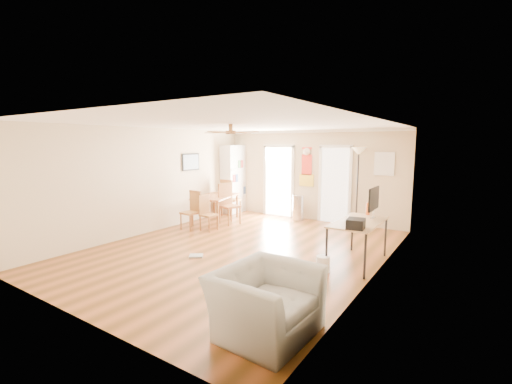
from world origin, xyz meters
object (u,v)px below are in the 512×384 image
Objects in this scene: bookshelf at (235,179)px; wastebasket_a at (292,269)px; wastebasket_b at (323,264)px; dining_chair_near at (190,211)px; dining_chair_right_a at (230,204)px; armchair at (266,302)px; printer at (356,224)px; dining_chair_far at (231,198)px; dining_table at (216,208)px; trash_can at (298,208)px; computer_desk at (358,242)px; torchiere_lamp at (357,188)px; dining_chair_right_b at (209,213)px.

bookshelf is 5.78m from wastebasket_a.
wastebasket_a is 0.98× the size of wastebasket_b.
wastebasket_b is (4.04, -0.92, -0.36)m from dining_chair_near.
dining_chair_right_a is 0.94× the size of armchair.
dining_chair_near reaches higher than printer.
printer is at bearing 154.95° from dining_chair_far.
trash_can is (1.93, 1.39, -0.00)m from dining_table.
dining_chair_far is at bearing 50.79° from dining_chair_right_a.
wastebasket_b reaches higher than wastebasket_a.
trash_can is (2.01, 0.56, -0.19)m from dining_chair_far.
dining_chair_right_a is 2.00m from trash_can.
bookshelf is 1.45× the size of computer_desk.
printer is (4.60, -1.86, 0.51)m from dining_table.
torchiere_lamp is 4.09m from wastebasket_a.
dining_chair_right_b reaches higher than wastebasket_b.
trash_can is 4.06m from wastebasket_b.
printer is at bearing 39.66° from wastebasket_a.
printer is at bearing -21.97° from dining_table.
dining_table is (0.36, -1.39, -0.71)m from bookshelf.
dining_chair_near is (-0.48, -0.17, 0.04)m from dining_chair_right_b.
bookshelf is at bearing 151.21° from computer_desk.
dining_chair_right_b is 0.61× the size of computer_desk.
torchiere_lamp reaches higher than dining_chair_right_b.
dining_chair_right_b is at bearing -164.81° from dining_chair_right_a.
torchiere_lamp is (3.06, 1.49, 0.51)m from dining_chair_right_a.
armchair is at bearing -128.42° from dining_chair_right_b.
armchair is at bearing -44.63° from dining_table.
dining_chair_near is at bearing 170.62° from dining_chair_right_a.
bookshelf is 5.57m from computer_desk.
dining_chair_near reaches higher than dining_chair_right_b.
bookshelf is at bearing -58.62° from dining_chair_far.
trash_can reaches higher than wastebasket_b.
torchiere_lamp is at bearing 107.76° from computer_desk.
dining_chair_right_b reaches higher than computer_desk.
dining_chair_far is at bearing 95.86° from dining_table.
torchiere_lamp is at bearing -48.82° from dining_chair_right_a.
dining_chair_far reaches higher than computer_desk.
dining_chair_right_a reaches higher than trash_can.
dining_chair_right_b is (0.91, -2.32, -0.63)m from bookshelf.
dining_chair_right_a is 0.88m from dining_chair_right_b.
computer_desk is 2.98m from armchair.
dining_table is 1.11m from dining_chair_near.
dining_chair_right_b is (0.00, -0.88, -0.10)m from dining_chair_right_a.
torchiere_lamp reaches higher than armchair.
dining_table is at bearing 99.43° from dining_chair_right_a.
dining_chair_right_b is 3.30× the size of wastebasket_b.
dining_table is 2.38m from trash_can.
bookshelf is 7.90× the size of wastebasket_b.
bookshelf is 2.60m from dining_chair_near.
dining_chair_right_a is 4.09m from wastebasket_b.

